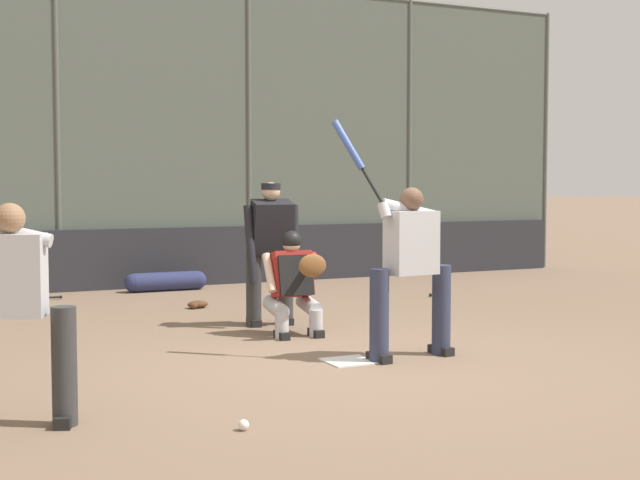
# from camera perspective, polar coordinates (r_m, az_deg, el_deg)

# --- Properties ---
(ground_plane) EXTENTS (160.00, 160.00, 0.00)m
(ground_plane) POSITION_cam_1_polar(r_m,az_deg,el_deg) (8.19, 1.86, -7.79)
(ground_plane) COLOR #7A604C
(home_plate_marker) EXTENTS (0.43, 0.43, 0.01)m
(home_plate_marker) POSITION_cam_1_polar(r_m,az_deg,el_deg) (8.19, 1.86, -7.75)
(home_plate_marker) COLOR white
(home_plate_marker) RESTS_ON ground_plane
(backstop_fence) EXTENTS (15.32, 0.08, 4.87)m
(backstop_fence) POSITION_cam_1_polar(r_m,az_deg,el_deg) (14.26, -10.36, 7.21)
(backstop_fence) COLOR #515651
(backstop_fence) RESTS_ON ground_plane
(padding_wall) EXTENTS (14.93, 0.18, 0.93)m
(padding_wall) POSITION_cam_1_polar(r_m,az_deg,el_deg) (14.18, -10.16, -1.10)
(padding_wall) COLOR #28282D
(padding_wall) RESTS_ON ground_plane
(bleachers_beyond) EXTENTS (10.67, 3.05, 1.80)m
(bleachers_beyond) POSITION_cam_1_polar(r_m,az_deg,el_deg) (16.94, -14.38, 0.02)
(bleachers_beyond) COLOR slate
(bleachers_beyond) RESTS_ON ground_plane
(batter_at_plate) EXTENTS (1.08, 0.61, 2.21)m
(batter_at_plate) POSITION_cam_1_polar(r_m,az_deg,el_deg) (8.27, 5.77, -1.62)
(batter_at_plate) COLOR #2D334C
(batter_at_plate) RESTS_ON ground_plane
(catcher_behind_plate) EXTENTS (0.59, 0.71, 1.12)m
(catcher_behind_plate) POSITION_cam_1_polar(r_m,az_deg,el_deg) (9.49, -1.66, -2.67)
(catcher_behind_plate) COLOR #B7B7BC
(catcher_behind_plate) RESTS_ON ground_plane
(umpire_home) EXTENTS (0.66, 0.43, 1.64)m
(umpire_home) POSITION_cam_1_polar(r_m,az_deg,el_deg) (10.13, -3.17, -0.59)
(umpire_home) COLOR #333333
(umpire_home) RESTS_ON ground_plane
(batter_on_deck) EXTENTS (0.83, 0.88, 2.08)m
(batter_on_deck) POSITION_cam_1_polar(r_m,az_deg,el_deg) (6.27, -19.22, -3.98)
(batter_on_deck) COLOR #333333
(batter_on_deck) RESTS_ON ground_plane
(spare_bat_near_backstop) EXTENTS (0.91, 0.11, 0.07)m
(spare_bat_near_backstop) POSITION_cam_1_polar(r_m,az_deg,el_deg) (12.98, -18.74, -3.59)
(spare_bat_near_backstop) COLOR black
(spare_bat_near_backstop) RESTS_ON ground_plane
(spare_bat_by_padding) EXTENTS (0.66, 0.58, 0.07)m
(spare_bat_by_padding) POSITION_cam_1_polar(r_m,az_deg,el_deg) (13.32, 7.72, -3.25)
(spare_bat_by_padding) COLOR black
(spare_bat_by_padding) RESTS_ON ground_plane
(fielding_glove_on_dirt) EXTENTS (0.27, 0.21, 0.10)m
(fielding_glove_on_dirt) POSITION_cam_1_polar(r_m,az_deg,el_deg) (11.72, -7.86, -4.11)
(fielding_glove_on_dirt) COLOR #56331E
(fielding_glove_on_dirt) RESTS_ON ground_plane
(baseball_loose) EXTENTS (0.07, 0.07, 0.07)m
(baseball_loose) POSITION_cam_1_polar(r_m,az_deg,el_deg) (6.00, -4.92, -11.72)
(baseball_loose) COLOR white
(baseball_loose) RESTS_ON ground_plane
(equipment_bag_dugout_side) EXTENTS (1.26, 0.29, 0.29)m
(equipment_bag_dugout_side) POSITION_cam_1_polar(r_m,az_deg,el_deg) (13.66, -9.83, -2.63)
(equipment_bag_dugout_side) COLOR navy
(equipment_bag_dugout_side) RESTS_ON ground_plane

